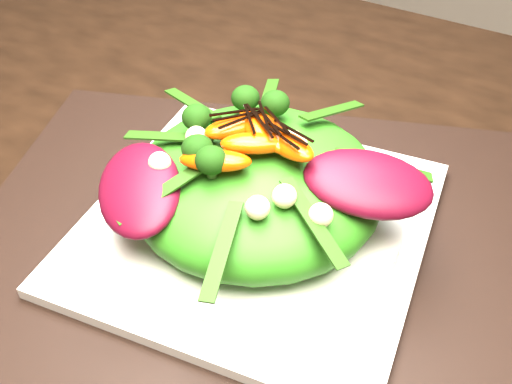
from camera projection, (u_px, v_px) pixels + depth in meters
The scene contains 10 objects.
dining_table at pixel (63, 128), 0.68m from camera, with size 1.60×0.90×0.75m, color black.
placemat at pixel (256, 231), 0.53m from camera, with size 0.50×0.38×0.00m, color black.
plate_base at pixel (256, 225), 0.52m from camera, with size 0.28×0.28×0.01m, color silver.
salad_bowl at pixel (256, 213), 0.51m from camera, with size 0.25×0.25×0.02m, color white.
lettuce_mound at pixel (256, 184), 0.49m from camera, with size 0.21×0.21×0.07m, color #2D7315.
radicchio_leaf at pixel (368, 183), 0.45m from camera, with size 0.10×0.06×0.02m, color #420715.
orange_segment at pixel (244, 128), 0.48m from camera, with size 0.06×0.02×0.01m, color #DB3803.
broccoli_floret at pixel (230, 100), 0.50m from camera, with size 0.03×0.03×0.03m, color black.
macadamia_nut at pixel (265, 195), 0.42m from camera, with size 0.02×0.02×0.02m, color beige.
balsamic_drizzle at pixel (244, 120), 0.47m from camera, with size 0.05×0.00×0.00m, color black.
Camera 1 is at (0.48, -0.37, 1.13)m, focal length 42.00 mm.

